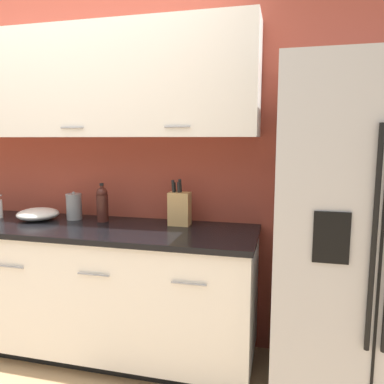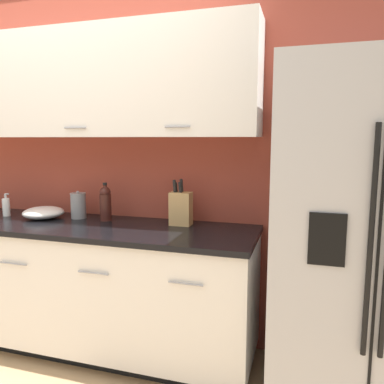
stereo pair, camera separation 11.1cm
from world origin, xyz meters
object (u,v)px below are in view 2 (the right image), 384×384
Objects in this scene: mixing_bowl at (43,213)px; wine_bottle at (105,203)px; knife_block at (181,208)px; refrigerator at (364,241)px; steel_canister at (78,205)px; soap_dispenser at (6,207)px.

wine_bottle is at bearing 7.93° from mixing_bowl.
wine_bottle is 0.93× the size of mixing_bowl.
wine_bottle is at bearing -177.89° from knife_block.
refrigerator reaches higher than wine_bottle.
refrigerator is 6.94× the size of wine_bottle.
knife_block is at bearing 2.11° from wine_bottle.
soap_dispenser is at bearing -170.87° from steel_canister.
soap_dispenser is 0.60× the size of mixing_bowl.
steel_canister is (-1.88, 0.22, 0.06)m from refrigerator.
knife_block is 1.35m from soap_dispenser.
knife_block is 1.15× the size of wine_bottle.
refrigerator is 1.13m from knife_block.
steel_canister is at bearing 176.35° from wine_bottle.
refrigerator is at bearing -6.94° from wine_bottle.
knife_block reaches higher than mixing_bowl.
soap_dispenser is at bearing -178.26° from mixing_bowl.
mixing_bowl is (-0.24, -0.08, -0.05)m from steel_canister.
mixing_bowl is (-2.13, 0.14, 0.01)m from refrigerator.
steel_canister is 0.70× the size of mixing_bowl.
knife_block is 1.54× the size of steel_canister.
refrigerator is 2.45m from soap_dispenser.
knife_block is 1.03m from mixing_bowl.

